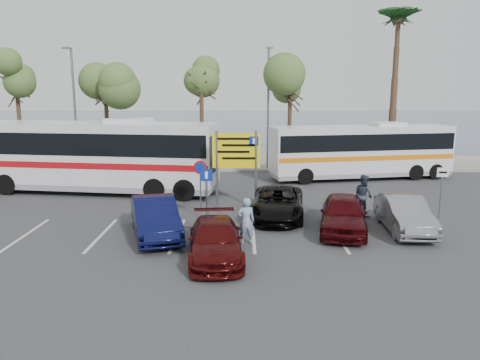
{
  "coord_description": "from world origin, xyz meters",
  "views": [
    {
      "loc": [
        1.28,
        -18.09,
        5.47
      ],
      "look_at": [
        1.17,
        3.0,
        1.36
      ],
      "focal_mm": 35.0,
      "sensor_mm": 36.0,
      "label": 1
    }
  ],
  "objects_px": {
    "direction_sign": "(236,156)",
    "car_maroon": "(215,240)",
    "coach_bus_left": "(96,158)",
    "car_silver_b": "(404,214)",
    "coach_bus_right": "(361,153)",
    "car_blue": "(155,217)",
    "pedestrian_far": "(363,195)",
    "suv_black": "(278,203)",
    "street_lamp_right": "(268,102)",
    "street_lamp_left": "(74,102)",
    "car_red": "(343,214)",
    "pedestrian_near": "(246,221)"
  },
  "relations": [
    {
      "from": "direction_sign",
      "to": "car_red",
      "type": "relative_size",
      "value": 0.84
    },
    {
      "from": "coach_bus_left",
      "to": "car_red",
      "type": "height_order",
      "value": "coach_bus_left"
    },
    {
      "from": "street_lamp_right",
      "to": "car_maroon",
      "type": "distance_m",
      "value": 17.67
    },
    {
      "from": "car_maroon",
      "to": "pedestrian_near",
      "type": "bearing_deg",
      "value": 51.25
    },
    {
      "from": "pedestrian_near",
      "to": "street_lamp_left",
      "type": "bearing_deg",
      "value": -61.05
    },
    {
      "from": "direction_sign",
      "to": "car_blue",
      "type": "relative_size",
      "value": 0.81
    },
    {
      "from": "car_maroon",
      "to": "car_blue",
      "type": "bearing_deg",
      "value": 131.04
    },
    {
      "from": "direction_sign",
      "to": "suv_black",
      "type": "height_order",
      "value": "direction_sign"
    },
    {
      "from": "car_silver_b",
      "to": "car_maroon",
      "type": "bearing_deg",
      "value": -154.89
    },
    {
      "from": "coach_bus_right",
      "to": "car_maroon",
      "type": "xyz_separation_m",
      "value": [
        -8.18,
        -14.0,
        -1.0
      ]
    },
    {
      "from": "suv_black",
      "to": "car_silver_b",
      "type": "height_order",
      "value": "car_silver_b"
    },
    {
      "from": "coach_bus_left",
      "to": "car_blue",
      "type": "bearing_deg",
      "value": -59.57
    },
    {
      "from": "direction_sign",
      "to": "car_silver_b",
      "type": "height_order",
      "value": "direction_sign"
    },
    {
      "from": "coach_bus_right",
      "to": "street_lamp_right",
      "type": "bearing_deg",
      "value": 151.56
    },
    {
      "from": "pedestrian_far",
      "to": "suv_black",
      "type": "bearing_deg",
      "value": 68.83
    },
    {
      "from": "car_blue",
      "to": "car_red",
      "type": "relative_size",
      "value": 1.04
    },
    {
      "from": "coach_bus_left",
      "to": "car_maroon",
      "type": "relative_size",
      "value": 3.09
    },
    {
      "from": "coach_bus_left",
      "to": "car_blue",
      "type": "height_order",
      "value": "coach_bus_left"
    },
    {
      "from": "coach_bus_right",
      "to": "pedestrian_near",
      "type": "distance_m",
      "value": 14.43
    },
    {
      "from": "suv_black",
      "to": "car_maroon",
      "type": "bearing_deg",
      "value": -109.27
    },
    {
      "from": "street_lamp_left",
      "to": "suv_black",
      "type": "height_order",
      "value": "street_lamp_left"
    },
    {
      "from": "car_maroon",
      "to": "pedestrian_far",
      "type": "xyz_separation_m",
      "value": [
        6.16,
        5.28,
        0.3
      ]
    },
    {
      "from": "street_lamp_left",
      "to": "coach_bus_right",
      "type": "xyz_separation_m",
      "value": [
        18.58,
        -3.02,
        -2.98
      ]
    },
    {
      "from": "street_lamp_left",
      "to": "coach_bus_left",
      "type": "relative_size",
      "value": 0.61
    },
    {
      "from": "pedestrian_near",
      "to": "car_maroon",
      "type": "bearing_deg",
      "value": 48.55
    },
    {
      "from": "street_lamp_right",
      "to": "direction_sign",
      "type": "xyz_separation_m",
      "value": [
        -2.0,
        -10.32,
        -2.17
      ]
    },
    {
      "from": "pedestrian_near",
      "to": "suv_black",
      "type": "bearing_deg",
      "value": -118.98
    },
    {
      "from": "pedestrian_near",
      "to": "direction_sign",
      "type": "bearing_deg",
      "value": -92.87
    },
    {
      "from": "car_blue",
      "to": "car_red",
      "type": "bearing_deg",
      "value": -11.77
    },
    {
      "from": "car_blue",
      "to": "pedestrian_near",
      "type": "bearing_deg",
      "value": -30.5
    },
    {
      "from": "street_lamp_left",
      "to": "suv_black",
      "type": "bearing_deg",
      "value": -43.2
    },
    {
      "from": "suv_black",
      "to": "pedestrian_near",
      "type": "xyz_separation_m",
      "value": [
        -1.39,
        -3.5,
        0.19
      ]
    },
    {
      "from": "direction_sign",
      "to": "car_silver_b",
      "type": "bearing_deg",
      "value": -28.81
    },
    {
      "from": "car_red",
      "to": "pedestrian_near",
      "type": "bearing_deg",
      "value": -147.53
    },
    {
      "from": "direction_sign",
      "to": "car_maroon",
      "type": "xyz_separation_m",
      "value": [
        -0.6,
        -6.7,
        -1.81
      ]
    },
    {
      "from": "car_maroon",
      "to": "pedestrian_far",
      "type": "distance_m",
      "value": 8.12
    },
    {
      "from": "pedestrian_near",
      "to": "coach_bus_left",
      "type": "bearing_deg",
      "value": -54.43
    },
    {
      "from": "coach_bus_right",
      "to": "pedestrian_far",
      "type": "bearing_deg",
      "value": -103.03
    },
    {
      "from": "street_lamp_right",
      "to": "suv_black",
      "type": "distance_m",
      "value": 12.65
    },
    {
      "from": "car_blue",
      "to": "car_silver_b",
      "type": "distance_m",
      "value": 9.63
    },
    {
      "from": "car_silver_b",
      "to": "pedestrian_far",
      "type": "distance_m",
      "value": 2.46
    },
    {
      "from": "street_lamp_right",
      "to": "car_silver_b",
      "type": "relative_size",
      "value": 1.93
    },
    {
      "from": "street_lamp_right",
      "to": "pedestrian_far",
      "type": "distance_m",
      "value": 12.8
    },
    {
      "from": "street_lamp_left",
      "to": "car_red",
      "type": "relative_size",
      "value": 1.87
    },
    {
      "from": "coach_bus_right",
      "to": "car_blue",
      "type": "xyz_separation_m",
      "value": [
        -10.58,
        -11.66,
        -0.88
      ]
    },
    {
      "from": "suv_black",
      "to": "pedestrian_far",
      "type": "height_order",
      "value": "pedestrian_far"
    },
    {
      "from": "direction_sign",
      "to": "suv_black",
      "type": "relative_size",
      "value": 0.76
    },
    {
      "from": "car_blue",
      "to": "car_silver_b",
      "type": "xyz_separation_m",
      "value": [
        9.6,
        0.73,
        -0.05
      ]
    },
    {
      "from": "street_lamp_left",
      "to": "pedestrian_far",
      "type": "relative_size",
      "value": 4.36
    },
    {
      "from": "coach_bus_right",
      "to": "car_silver_b",
      "type": "bearing_deg",
      "value": -95.1
    }
  ]
}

